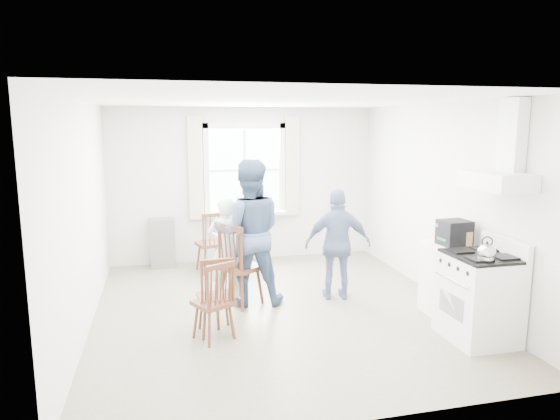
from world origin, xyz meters
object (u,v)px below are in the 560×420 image
(gas_stove, at_px, (479,296))
(person_right, at_px, (338,244))
(person_left, at_px, (227,249))
(person_mid, at_px, (249,233))
(low_cabinet, at_px, (448,280))
(windsor_chair_b, at_px, (217,288))
(windsor_chair_a, at_px, (213,236))
(stereo_stack, at_px, (454,233))
(windsor_chair_c, at_px, (218,293))

(gas_stove, xyz_separation_m, person_right, (-1.04, 1.58, 0.26))
(person_left, bearing_deg, person_mid, 166.03)
(low_cabinet, height_order, windsor_chair_b, windsor_chair_b)
(windsor_chair_a, relative_size, person_right, 0.66)
(gas_stove, relative_size, windsor_chair_a, 1.14)
(person_left, xyz_separation_m, person_mid, (0.27, -0.17, 0.25))
(windsor_chair_b, height_order, person_mid, person_mid)
(low_cabinet, height_order, person_mid, person_mid)
(person_mid, relative_size, person_right, 1.26)
(gas_stove, relative_size, stereo_stack, 3.20)
(gas_stove, height_order, person_right, person_right)
(person_left, bearing_deg, windsor_chair_b, 95.56)
(stereo_stack, bearing_deg, person_left, 154.47)
(windsor_chair_b, relative_size, windsor_chair_c, 1.02)
(windsor_chair_a, relative_size, windsor_chair_c, 1.09)
(windsor_chair_b, height_order, person_left, person_left)
(gas_stove, height_order, windsor_chair_c, gas_stove)
(person_left, distance_m, person_right, 1.47)
(windsor_chair_b, distance_m, windsor_chair_c, 0.14)
(windsor_chair_c, relative_size, person_left, 0.64)
(low_cabinet, distance_m, windsor_chair_a, 3.58)
(low_cabinet, relative_size, windsor_chair_c, 1.01)
(person_mid, bearing_deg, stereo_stack, 162.99)
(stereo_stack, bearing_deg, person_right, 139.74)
(windsor_chair_a, xyz_separation_m, person_left, (0.05, -1.28, 0.10))
(windsor_chair_c, relative_size, person_right, 0.60)
(windsor_chair_c, distance_m, person_left, 1.30)
(windsor_chair_a, bearing_deg, gas_stove, -51.12)
(stereo_stack, xyz_separation_m, windsor_chair_a, (-2.61, 2.51, -0.45))
(windsor_chair_a, height_order, person_left, person_left)
(low_cabinet, relative_size, windsor_chair_b, 0.99)
(gas_stove, bearing_deg, stereo_stack, 83.58)
(gas_stove, bearing_deg, windsor_chair_b, 165.05)
(low_cabinet, relative_size, windsor_chair_a, 0.92)
(low_cabinet, distance_m, person_right, 1.45)
(windsor_chair_c, xyz_separation_m, person_mid, (0.53, 1.10, 0.40))
(gas_stove, bearing_deg, low_cabinet, 84.32)
(stereo_stack, relative_size, windsor_chair_a, 0.36)
(stereo_stack, xyz_separation_m, person_right, (-1.11, 0.94, -0.30))
(gas_stove, xyz_separation_m, low_cabinet, (0.07, 0.70, -0.03))
(windsor_chair_b, bearing_deg, windsor_chair_c, -90.46)
(person_mid, xyz_separation_m, person_right, (1.18, -0.11, -0.20))
(person_mid, bearing_deg, gas_stove, 150.37)
(windsor_chair_a, distance_m, person_left, 1.29)
(person_left, bearing_deg, stereo_stack, 173.20)
(stereo_stack, relative_size, person_right, 0.23)
(gas_stove, xyz_separation_m, windsor_chair_a, (-2.54, 3.15, 0.11))
(gas_stove, xyz_separation_m, person_mid, (-2.22, 1.69, 0.46))
(stereo_stack, distance_m, person_mid, 2.53)
(stereo_stack, height_order, person_mid, person_mid)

